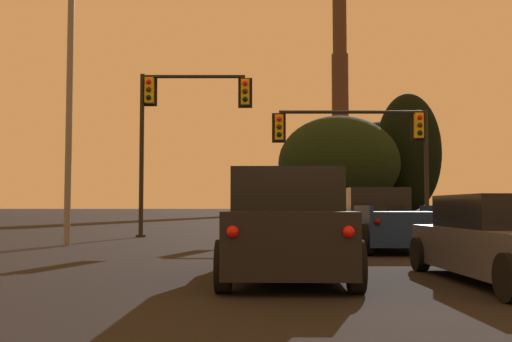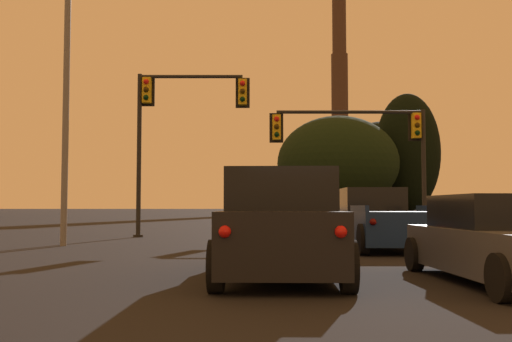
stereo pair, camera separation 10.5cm
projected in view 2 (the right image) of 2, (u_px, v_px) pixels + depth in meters
name	position (u px, v px, depth m)	size (l,w,h in m)	color
suv_center_lane_second	(280.00, 226.00, 10.48)	(2.23, 4.95, 1.86)	black
pickup_truck_right_lane_front	(381.00, 221.00, 17.59)	(2.22, 5.52, 1.82)	navy
sedan_right_lane_second	(501.00, 241.00, 9.65)	(2.12, 4.75, 1.43)	#4C4F54
hatchback_center_lane_front	(291.00, 228.00, 16.06)	(1.97, 4.13, 1.44)	navy
traffic_light_overhead_right	(369.00, 138.00, 24.84)	(6.59, 0.50, 5.26)	black
traffic_light_overhead_left	(174.00, 113.00, 24.30)	(4.68, 0.50, 6.63)	black
street_lamp	(80.00, 84.00, 18.95)	(2.91, 0.36, 8.36)	slate
smokestack	(339.00, 121.00, 156.44)	(8.09, 8.09, 60.13)	#3C2B22
treeline_far_left	(337.00, 163.00, 64.24)	(13.04, 11.74, 10.96)	black
treeline_far_right	(407.00, 152.00, 67.37)	(7.28, 6.55, 14.00)	black
treeline_center_left	(382.00, 160.00, 75.30)	(11.52, 10.37, 11.92)	black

